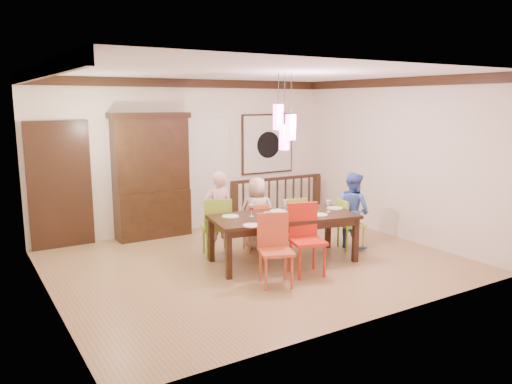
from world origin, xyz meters
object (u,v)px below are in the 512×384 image
chair_far_left (216,223)px  dining_table (283,220)px  person_far_mid (257,213)px  person_end_right (353,210)px  china_hutch (151,176)px  balustrade (277,199)px  person_far_left (218,213)px  chair_end_right (351,220)px

chair_far_left → dining_table: bearing=149.9°
dining_table → chair_far_left: (-0.77, 0.80, -0.11)m
person_far_mid → person_end_right: bearing=178.3°
china_hutch → person_end_right: (2.68, -2.47, -0.49)m
balustrade → person_end_right: bearing=-84.5°
person_far_left → person_far_mid: bearing=-179.4°
china_hutch → chair_far_left: bearing=-75.0°
chair_far_left → chair_end_right: size_ratio=1.14×
dining_table → china_hutch: size_ratio=1.04×
chair_end_right → person_far_left: size_ratio=0.62×
china_hutch → balustrade: size_ratio=1.08×
person_far_mid → balustrade: bearing=-107.0°
chair_far_left → china_hutch: 1.85m
chair_far_left → chair_end_right: bearing=175.6°
balustrade → person_end_right: (0.13, -2.12, 0.15)m
dining_table → china_hutch: 2.82m
chair_end_right → china_hutch: (-2.61, 2.50, 0.66)m
dining_table → person_far_mid: person_far_mid is taller
person_end_right → person_far_mid: bearing=58.0°
chair_end_right → person_far_left: 2.26m
balustrade → china_hutch: bearing=174.3°
china_hutch → person_far_left: (0.55, -1.59, -0.46)m
balustrade → person_far_left: bearing=-146.1°
chair_end_right → person_end_right: 0.18m
dining_table → person_far_mid: bearing=97.8°
person_end_right → person_far_left: bearing=65.0°
china_hutch → dining_table: bearing=-63.9°
chair_end_right → china_hutch: bearing=59.5°
chair_far_left → chair_end_right: chair_far_left is taller
person_far_left → person_end_right: (2.13, -0.88, -0.03)m
balustrade → chair_far_left: bearing=-145.3°
dining_table → balustrade: 2.53m
dining_table → china_hutch: china_hutch is taller
chair_far_left → person_far_left: size_ratio=0.71×
person_far_mid → chair_end_right: bearing=175.9°
chair_end_right → balustrade: (-0.06, 2.16, 0.01)m
balustrade → person_end_right: person_end_right is taller
dining_table → chair_end_right: (1.39, -0.01, -0.18)m
person_far_left → person_end_right: 2.30m
chair_far_left → person_far_left: bearing=-117.1°
balustrade → person_far_mid: (-1.30, -1.32, 0.11)m
chair_far_left → china_hutch: (-0.45, 1.69, 0.59)m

